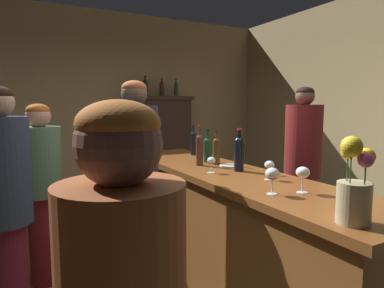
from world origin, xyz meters
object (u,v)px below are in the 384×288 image
(wine_bottle_merlot, at_px, (193,142))
(wine_bottle_chardonnay, at_px, (239,152))
(wine_bottle_malbec, at_px, (207,148))
(display_bottle_left, at_px, (145,87))
(display_bottle_midleft, at_px, (162,88))
(patron_in_navy, at_px, (136,188))
(wine_glass_spare, at_px, (269,166))
(flower_arrangement, at_px, (355,188))
(patron_redhead, at_px, (42,186))
(wine_bottle_rose, at_px, (216,150))
(wine_glass_rear, at_px, (303,173))
(bar_counter, at_px, (226,232))
(patron_near_entrance, at_px, (4,211))
(bartender, at_px, (302,170))
(wine_glass_mid, at_px, (211,162))
(wine_glass_front, at_px, (272,175))
(display_cabinet, at_px, (161,147))
(wine_bottle_syrah, at_px, (200,148))
(cheese_plate, at_px, (230,166))
(display_bottle_center, at_px, (176,88))

(wine_bottle_merlot, height_order, wine_bottle_chardonnay, wine_bottle_chardonnay)
(wine_bottle_malbec, height_order, wine_bottle_merlot, wine_bottle_merlot)
(wine_bottle_merlot, xyz_separation_m, display_bottle_left, (0.16, 1.86, 0.68))
(display_bottle_midleft, distance_m, patron_in_navy, 3.18)
(wine_glass_spare, height_order, flower_arrangement, flower_arrangement)
(wine_bottle_merlot, height_order, patron_redhead, patron_redhead)
(wine_glass_spare, distance_m, patron_in_navy, 0.96)
(wine_bottle_rose, bearing_deg, wine_bottle_chardonnay, -90.85)
(wine_bottle_rose, distance_m, patron_redhead, 1.53)
(wine_glass_rear, bearing_deg, bar_counter, 91.31)
(display_bottle_left, distance_m, patron_near_entrance, 3.49)
(wine_bottle_rose, distance_m, display_bottle_left, 2.59)
(wine_bottle_rose, distance_m, wine_bottle_merlot, 0.63)
(wine_bottle_rose, bearing_deg, patron_redhead, 158.16)
(wine_bottle_rose, height_order, bartender, bartender)
(wine_bottle_chardonnay, distance_m, wine_glass_mid, 0.25)
(wine_bottle_chardonnay, xyz_separation_m, patron_near_entrance, (-1.65, 0.06, -0.25))
(wine_glass_front, bearing_deg, display_cabinet, 77.44)
(wine_bottle_syrah, bearing_deg, wine_bottle_malbec, 40.01)
(wine_glass_rear, xyz_separation_m, bartender, (0.86, 0.82, -0.19))
(wine_bottle_rose, height_order, display_bottle_left, display_bottle_left)
(wine_bottle_malbec, distance_m, wine_bottle_merlot, 0.47)
(wine_glass_spare, bearing_deg, patron_redhead, 137.47)
(wine_glass_mid, relative_size, patron_in_navy, 0.07)
(flower_arrangement, distance_m, display_bottle_midleft, 4.20)
(display_bottle_left, bearing_deg, wine_glass_mid, -100.18)
(wine_glass_mid, bearing_deg, wine_bottle_chardonnay, -9.14)
(display_cabinet, relative_size, wine_glass_mid, 13.48)
(wine_bottle_syrah, relative_size, wine_bottle_merlot, 1.09)
(wine_bottle_syrah, bearing_deg, wine_glass_front, -95.79)
(wine_glass_mid, relative_size, wine_glass_rear, 0.79)
(wine_bottle_merlot, bearing_deg, wine_bottle_chardonnay, -96.49)
(wine_bottle_syrah, xyz_separation_m, patron_near_entrance, (-1.50, -0.31, -0.25))
(cheese_plate, relative_size, display_bottle_center, 0.63)
(wine_bottle_malbec, relative_size, cheese_plate, 1.73)
(wine_bottle_malbec, xyz_separation_m, wine_glass_front, (-0.27, -1.19, -0.01))
(wine_bottle_syrah, height_order, display_bottle_center, display_bottle_center)
(bar_counter, height_order, patron_redhead, patron_redhead)
(wine_bottle_rose, relative_size, wine_bottle_merlot, 0.94)
(bartender, bearing_deg, patron_near_entrance, -7.94)
(display_cabinet, bearing_deg, patron_near_entrance, -128.16)
(wine_glass_rear, xyz_separation_m, patron_near_entrance, (-1.58, 0.80, -0.22))
(wine_bottle_rose, height_order, wine_glass_front, wine_bottle_rose)
(bartender, bearing_deg, wine_bottle_malbec, -36.97)
(wine_glass_spare, distance_m, cheese_plate, 0.59)
(wine_bottle_syrah, distance_m, flower_arrangement, 1.62)
(cheese_plate, relative_size, patron_near_entrance, 0.11)
(bar_counter, relative_size, wine_bottle_merlot, 9.09)
(display_bottle_midleft, bearing_deg, patron_in_navy, -116.56)
(wine_glass_front, distance_m, patron_near_entrance, 1.59)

